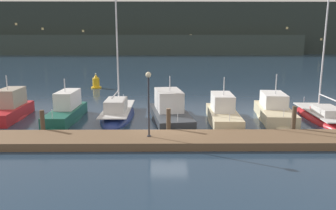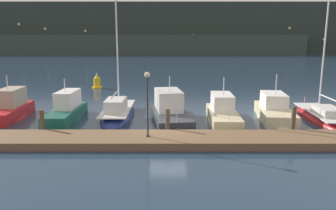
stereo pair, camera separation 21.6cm
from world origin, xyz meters
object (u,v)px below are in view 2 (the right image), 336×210
motorboat_berth_2 (10,112)px  motorboat_berth_5 (170,115)px  channel_buoy (97,82)px  motorboat_berth_7 (275,114)px  motorboat_berth_3 (67,115)px  sailboat_berth_4 (118,114)px  dock_lamppost (148,94)px  sailboat_berth_8 (322,118)px  motorboat_berth_6 (223,117)px

motorboat_berth_2 → motorboat_berth_5: motorboat_berth_5 is taller
motorboat_berth_5 → channel_buoy: (-8.89, 16.00, 0.32)m
motorboat_berth_2 → motorboat_berth_7: size_ratio=0.89×
motorboat_berth_3 → sailboat_berth_4: size_ratio=0.59×
sailboat_berth_4 → dock_lamppost: 7.89m
motorboat_berth_2 → channel_buoy: motorboat_berth_2 is taller
channel_buoy → dock_lamppost: 23.19m
motorboat_berth_2 → motorboat_berth_3: bearing=-6.3°
motorboat_berth_5 → dock_lamppost: dock_lamppost is taller
dock_lamppost → sailboat_berth_4: bearing=112.3°
motorboat_berth_5 → sailboat_berth_8: sailboat_berth_8 is taller
sailboat_berth_4 → motorboat_berth_6: size_ratio=1.66×
motorboat_berth_7 → dock_lamppost: bearing=-146.8°
motorboat_berth_3 → dock_lamppost: bearing=-41.4°
sailboat_berth_8 → motorboat_berth_5: bearing=-179.1°
motorboat_berth_2 → channel_buoy: size_ratio=3.37×
sailboat_berth_8 → sailboat_berth_4: bearing=176.9°
motorboat_berth_7 → channel_buoy: (-16.93, 15.67, 0.31)m
motorboat_berth_7 → channel_buoy: 23.08m
sailboat_berth_4 → channel_buoy: size_ratio=6.11×
sailboat_berth_8 → dock_lamppost: bearing=-155.2°
motorboat_berth_6 → channel_buoy: (-12.81, 16.65, 0.33)m
sailboat_berth_4 → motorboat_berth_7: bearing=-3.4°
motorboat_berth_6 → dock_lamppost: (-5.21, -5.13, 2.64)m
sailboat_berth_8 → channel_buoy: sailboat_berth_8 is taller
sailboat_berth_4 → motorboat_berth_5: size_ratio=1.47×
dock_lamppost → motorboat_berth_5: bearing=77.4°
sailboat_berth_8 → channel_buoy: 25.93m
motorboat_berth_5 → dock_lamppost: bearing=-102.6°
channel_buoy → motorboat_berth_3: bearing=-86.1°
motorboat_berth_2 → motorboat_berth_5: bearing=-2.1°
motorboat_berth_2 → motorboat_berth_3: size_ratio=0.94×
motorboat_berth_3 → motorboat_berth_5: 7.81m
motorboat_berth_3 → sailboat_berth_4: bearing=16.1°
channel_buoy → dock_lamppost: bearing=-70.8°
motorboat_berth_2 → motorboat_berth_5: 12.31m
motorboat_berth_7 → dock_lamppost: size_ratio=1.87×
motorboat_berth_5 → motorboat_berth_6: motorboat_berth_5 is taller
sailboat_berth_8 → dock_lamppost: size_ratio=3.17×
motorboat_berth_5 → sailboat_berth_8: (11.66, 0.19, -0.25)m
motorboat_berth_2 → motorboat_berth_3: (4.50, -0.49, -0.07)m
sailboat_berth_4 → sailboat_berth_8: sailboat_berth_8 is taller
motorboat_berth_3 → sailboat_berth_8: bearing=0.7°
motorboat_berth_3 → motorboat_berth_7: motorboat_berth_7 is taller
sailboat_berth_4 → channel_buoy: (-4.80, 14.96, 0.51)m
sailboat_berth_4 → channel_buoy: 15.72m
sailboat_berth_4 → sailboat_berth_8: size_ratio=0.96×
motorboat_berth_2 → sailboat_berth_8: 23.97m
motorboat_berth_5 → motorboat_berth_7: (8.05, 0.33, 0.01)m
motorboat_berth_3 → motorboat_berth_5: (7.81, 0.04, -0.03)m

